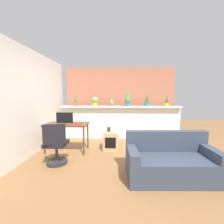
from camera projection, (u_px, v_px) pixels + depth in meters
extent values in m
plane|color=brown|center=(121.00, 164.00, 3.29)|extent=(12.00, 12.00, 0.00)
cube|color=white|center=(120.00, 123.00, 5.22)|extent=(4.00, 0.16, 1.07)
cube|color=white|center=(120.00, 107.00, 5.11)|extent=(4.00, 0.34, 0.04)
cube|color=#AD664C|center=(120.00, 101.00, 5.73)|extent=(4.00, 0.10, 2.50)
cube|color=white|center=(27.00, 103.00, 3.64)|extent=(0.12, 4.40, 2.60)
cylinder|color=#B7474C|center=(76.00, 104.00, 5.14)|extent=(0.14, 0.14, 0.11)
cone|color=#2D7033|center=(76.00, 99.00, 5.11)|extent=(0.13, 0.13, 0.29)
cylinder|color=gold|center=(95.00, 104.00, 5.16)|extent=(0.17, 0.17, 0.11)
sphere|color=#669E4C|center=(95.00, 100.00, 5.14)|extent=(0.24, 0.24, 0.24)
cylinder|color=#B7474C|center=(112.00, 104.00, 5.16)|extent=(0.16, 0.16, 0.11)
cone|color=#4C9347|center=(112.00, 100.00, 5.14)|extent=(0.16, 0.16, 0.17)
cylinder|color=#386B84|center=(128.00, 104.00, 5.06)|extent=(0.18, 0.18, 0.14)
sphere|color=#3D843D|center=(128.00, 100.00, 5.04)|extent=(0.19, 0.19, 0.19)
cone|color=#3D843D|center=(128.00, 95.00, 5.02)|extent=(0.16, 0.16, 0.31)
cylinder|color=#386B84|center=(147.00, 104.00, 5.11)|extent=(0.19, 0.19, 0.11)
cone|color=#235B2D|center=(147.00, 99.00, 5.08)|extent=(0.15, 0.15, 0.27)
cylinder|color=gold|center=(167.00, 105.00, 5.08)|extent=(0.13, 0.13, 0.10)
cone|color=#235B2D|center=(167.00, 100.00, 5.06)|extent=(0.11, 0.11, 0.25)
cylinder|color=brown|center=(44.00, 141.00, 3.78)|extent=(0.04, 0.04, 0.71)
cylinder|color=brown|center=(84.00, 141.00, 3.74)|extent=(0.04, 0.04, 0.71)
cylinder|color=brown|center=(53.00, 135.00, 4.28)|extent=(0.04, 0.04, 0.71)
cylinder|color=brown|center=(88.00, 136.00, 4.24)|extent=(0.04, 0.04, 0.71)
cube|color=brown|center=(67.00, 124.00, 3.97)|extent=(1.10, 0.60, 0.04)
cube|color=black|center=(65.00, 118.00, 4.03)|extent=(0.44, 0.04, 0.28)
cylinder|color=#262628|center=(57.00, 162.00, 3.31)|extent=(0.44, 0.44, 0.07)
cylinder|color=#333333|center=(57.00, 153.00, 3.29)|extent=(0.06, 0.06, 0.34)
cube|color=black|center=(56.00, 143.00, 3.27)|extent=(0.44, 0.44, 0.08)
cube|color=black|center=(54.00, 134.00, 3.05)|extent=(0.44, 0.17, 0.42)
cube|color=tan|center=(111.00, 141.00, 4.14)|extent=(0.40, 0.40, 0.50)
cube|color=black|center=(110.00, 143.00, 3.95)|extent=(0.28, 0.04, 0.28)
cylinder|color=#2D2D33|center=(109.00, 129.00, 4.12)|extent=(0.09, 0.09, 0.12)
cube|color=#B22D33|center=(78.00, 124.00, 3.82)|extent=(0.18, 0.11, 0.04)
cube|color=#333D4C|center=(171.00, 167.00, 2.72)|extent=(1.59, 0.82, 0.40)
cube|color=#333D4C|center=(166.00, 141.00, 2.97)|extent=(1.56, 0.22, 0.40)
cube|color=#333D4C|center=(132.00, 152.00, 2.69)|extent=(0.19, 0.77, 0.16)
cube|color=#333D4C|center=(211.00, 152.00, 2.68)|extent=(0.19, 0.77, 0.16)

